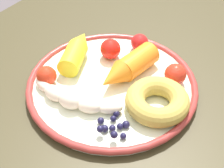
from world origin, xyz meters
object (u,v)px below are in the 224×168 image
at_px(tomato_far, 47,76).
at_px(tomato_mid, 140,42).
at_px(banana, 72,98).
at_px(donut, 157,101).
at_px(tomato_extra, 175,74).
at_px(plate, 112,85).
at_px(carrot_orange, 127,68).
at_px(blueberry_pile, 113,126).
at_px(dining_table, 124,126).
at_px(tomato_near, 110,49).
at_px(carrot_yellow, 77,50).

bearing_deg(tomato_far, tomato_mid, 155.52).
xyz_separation_m(banana, donut, (-0.07, 0.12, 0.00)).
relative_size(tomato_mid, tomato_extra, 0.89).
bearing_deg(tomato_extra, plate, -53.04).
xyz_separation_m(carrot_orange, blueberry_pile, (0.11, 0.05, -0.01)).
height_order(dining_table, tomato_far, tomato_far).
bearing_deg(banana, tomato_near, -171.58).
xyz_separation_m(banana, carrot_orange, (-0.11, 0.04, 0.01)).
xyz_separation_m(tomato_mid, tomato_extra, (0.05, 0.10, 0.00)).
relative_size(donut, tomato_near, 2.69).
distance_m(carrot_orange, carrot_yellow, 0.11).
bearing_deg(dining_table, carrot_yellow, -92.00).
bearing_deg(donut, tomato_mid, -138.12).
relative_size(blueberry_pile, tomato_extra, 1.49).
xyz_separation_m(carrot_orange, tomato_far, (0.09, -0.10, -0.00)).
relative_size(donut, tomato_extra, 2.72).
relative_size(plate, donut, 2.88).
xyz_separation_m(carrot_orange, carrot_yellow, (0.01, -0.11, -0.00)).
xyz_separation_m(plate, carrot_orange, (-0.03, 0.01, 0.02)).
bearing_deg(carrot_yellow, tomato_near, 128.71).
relative_size(dining_table, carrot_orange, 8.30).
bearing_deg(donut, carrot_yellow, -97.94).
relative_size(donut, tomato_mid, 3.07).
bearing_deg(banana, tomato_mid, 176.36).
xyz_separation_m(banana, tomato_extra, (-0.14, 0.11, 0.01)).
bearing_deg(carrot_yellow, tomato_mid, 138.22).
height_order(carrot_orange, carrot_yellow, carrot_orange).
bearing_deg(tomato_extra, banana, -38.40).
relative_size(carrot_yellow, tomato_near, 3.07).
bearing_deg(tomato_mid, donut, 41.88).
bearing_deg(plate, tomato_mid, -173.16).
bearing_deg(tomato_near, tomato_extra, 92.22).
bearing_deg(dining_table, tomato_mid, -162.61).
relative_size(blueberry_pile, tomato_far, 1.63).
distance_m(banana, tomato_extra, 0.18).
height_order(plate, donut, donut).
height_order(dining_table, tomato_near, tomato_near).
relative_size(blueberry_pile, tomato_near, 1.47).
bearing_deg(tomato_extra, tomato_mid, -114.90).
relative_size(plate, carrot_orange, 2.31).
height_order(blueberry_pile, tomato_far, tomato_far).
xyz_separation_m(banana, carrot_yellow, (-0.10, -0.07, 0.01)).
bearing_deg(plate, carrot_orange, 160.93).
height_order(donut, tomato_mid, tomato_mid).
distance_m(dining_table, tomato_mid, 0.17).
distance_m(plate, tomato_near, 0.08).
relative_size(dining_table, tomato_mid, 31.83).
distance_m(tomato_mid, tomato_extra, 0.11).
distance_m(carrot_orange, donut, 0.09).
relative_size(carrot_yellow, tomato_extra, 3.11).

